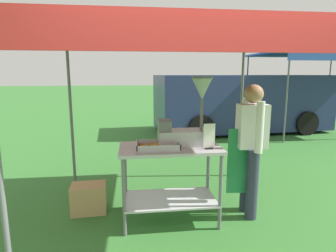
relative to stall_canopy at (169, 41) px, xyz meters
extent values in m
plane|color=#33702D|center=(0.17, 4.86, -2.08)|extent=(70.00, 70.00, 0.00)
cylinder|color=slate|center=(-1.36, 1.26, -1.03)|extent=(0.04, 0.04, 2.11)
cylinder|color=slate|center=(1.36, 1.26, -1.03)|extent=(0.04, 0.04, 2.11)
cube|color=red|center=(0.00, 0.05, 0.05)|extent=(2.93, 2.62, 0.05)
cube|color=red|center=(0.00, -1.25, -0.09)|extent=(2.93, 0.02, 0.24)
cube|color=#B7B7BC|center=(0.00, -0.10, -1.19)|extent=(1.15, 0.63, 0.04)
cube|color=#B7B7BC|center=(0.00, -0.10, -1.81)|extent=(1.06, 0.58, 0.02)
cylinder|color=slate|center=(-0.53, -0.36, -1.65)|extent=(0.04, 0.04, 0.87)
cylinder|color=slate|center=(0.53, -0.36, -1.65)|extent=(0.04, 0.04, 0.87)
cylinder|color=slate|center=(-0.53, 0.17, -1.65)|extent=(0.04, 0.04, 0.87)
cylinder|color=slate|center=(0.53, 0.17, -1.65)|extent=(0.04, 0.04, 0.87)
cube|color=#B7B7BC|center=(-0.15, -0.17, -1.17)|extent=(0.48, 0.30, 0.01)
cube|color=#B7B7BC|center=(-0.15, -0.31, -1.13)|extent=(0.48, 0.01, 0.06)
cube|color=#B7B7BC|center=(-0.15, -0.02, -1.13)|extent=(0.48, 0.01, 0.06)
cube|color=#B7B7BC|center=(-0.38, -0.17, -1.13)|extent=(0.01, 0.30, 0.06)
cube|color=#B7B7BC|center=(0.09, -0.17, -1.13)|extent=(0.01, 0.30, 0.06)
torus|color=gold|center=(-0.19, -0.15, -1.15)|extent=(0.10, 0.10, 0.02)
torus|color=gold|center=(-0.30, -0.16, -1.15)|extent=(0.08, 0.08, 0.02)
torus|color=gold|center=(-0.25, -0.20, -1.15)|extent=(0.08, 0.08, 0.02)
torus|color=gold|center=(-0.07, -0.15, -1.15)|extent=(0.11, 0.11, 0.02)
torus|color=gold|center=(-0.20, -0.25, -1.15)|extent=(0.11, 0.11, 0.02)
torus|color=gold|center=(-0.01, -0.12, -1.15)|extent=(0.11, 0.11, 0.02)
torus|color=gold|center=(-0.32, -0.23, -1.15)|extent=(0.10, 0.10, 0.02)
torus|color=gold|center=(-0.14, -0.08, -1.15)|extent=(0.08, 0.08, 0.02)
torus|color=gold|center=(-0.09, -0.24, -1.15)|extent=(0.09, 0.09, 0.02)
torus|color=gold|center=(-0.21, -0.07, -1.15)|extent=(0.10, 0.10, 0.02)
torus|color=gold|center=(-0.31, -0.08, -1.15)|extent=(0.09, 0.09, 0.02)
torus|color=gold|center=(-0.02, -0.23, -1.15)|extent=(0.10, 0.10, 0.02)
cube|color=#B7B7BC|center=(0.15, -0.05, -1.08)|extent=(0.56, 0.28, 0.18)
cube|color=slate|center=(-0.06, -0.05, -0.93)|extent=(0.14, 0.22, 0.12)
cylinder|color=slate|center=(0.37, -0.05, -0.82)|extent=(0.04, 0.04, 0.34)
cone|color=#B7B7BC|center=(0.37, -0.05, -0.53)|extent=(0.23, 0.23, 0.24)
cylinder|color=slate|center=(0.37, -0.05, -0.40)|extent=(0.24, 0.24, 0.02)
cube|color=black|center=(0.41, -0.25, -1.17)|extent=(0.08, 0.05, 0.02)
cube|color=white|center=(0.41, -0.25, -1.02)|extent=(0.13, 0.01, 0.27)
cylinder|color=#2D3347|center=(0.98, -0.16, -1.65)|extent=(0.14, 0.14, 0.86)
cylinder|color=#2D3347|center=(0.99, 0.04, -1.65)|extent=(0.14, 0.14, 0.86)
cube|color=silver|center=(0.98, -0.06, -0.96)|extent=(0.35, 0.24, 0.52)
cube|color=#237F47|center=(0.86, -0.06, -1.40)|extent=(0.32, 0.04, 0.80)
cylinder|color=silver|center=(0.97, -0.28, -0.94)|extent=(0.09, 0.09, 0.58)
cylinder|color=silver|center=(0.99, 0.16, -0.94)|extent=(0.09, 0.09, 0.58)
sphere|color=#A87A56|center=(0.98, -0.06, -0.58)|extent=(0.22, 0.22, 0.22)
cube|color=tan|center=(-0.99, 0.25, -1.91)|extent=(0.45, 0.34, 0.36)
cube|color=navy|center=(2.84, 5.02, -1.19)|extent=(5.22, 2.31, 1.60)
cube|color=#1E2833|center=(0.86, 4.86, -0.79)|extent=(0.23, 1.62, 0.70)
cylinder|color=black|center=(1.35, 3.96, -1.74)|extent=(0.70, 0.30, 0.68)
cylinder|color=black|center=(1.19, 5.82, -1.74)|extent=(0.70, 0.30, 0.68)
cylinder|color=black|center=(4.49, 4.22, -1.74)|extent=(0.70, 0.30, 0.68)
cylinder|color=black|center=(4.33, 6.08, -1.74)|extent=(0.70, 0.30, 0.68)
cylinder|color=slate|center=(3.38, 3.40, -0.95)|extent=(0.04, 0.04, 2.27)
cylinder|color=slate|center=(3.38, 5.92, -0.95)|extent=(0.04, 0.04, 2.27)
cylinder|color=slate|center=(6.34, 5.92, -0.95)|extent=(0.04, 0.04, 2.27)
cube|color=blue|center=(4.86, 4.66, 0.22)|extent=(3.16, 2.72, 0.05)
camera|label=1|loc=(-0.41, -3.20, -0.35)|focal=30.21mm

